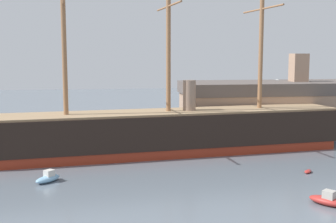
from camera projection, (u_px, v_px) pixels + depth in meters
tall_ship at (168, 131)px, 75.92m from camera, size 74.70×18.85×35.97m
motorboat_mid_right at (327, 200)px, 50.23m from camera, size 3.87×4.37×1.75m
motorboat_alongside_bow at (48, 178)px, 59.26m from camera, size 3.79×3.92×1.62m
dinghy_alongside_stern at (308, 171)px, 63.87m from camera, size 1.89×1.94×0.45m
dinghy_far_right at (314, 147)px, 80.75m from camera, size 2.11×1.01×0.49m
sailboat_distant_centre at (150, 137)px, 89.05m from camera, size 4.33×2.15×5.41m
dockside_warehouse_right at (290, 108)px, 94.10m from camera, size 49.77×17.85×17.23m
seagull_in_flight at (277, 80)px, 47.73m from camera, size 0.82×1.02×0.13m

